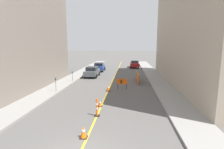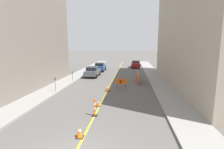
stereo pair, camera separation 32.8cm
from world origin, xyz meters
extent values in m
cube|color=gold|center=(0.00, 22.76, 0.00)|extent=(0.12, 45.52, 0.01)
cube|color=gray|center=(-6.11, 22.76, 0.08)|extent=(2.41, 45.52, 0.16)
cube|color=gray|center=(6.11, 22.76, 0.08)|extent=(2.41, 45.52, 0.16)
cube|color=slate|center=(-10.31, 12.72, 5.83)|extent=(6.00, 15.27, 11.66)
cube|color=tan|center=(10.31, 15.76, 6.38)|extent=(6.00, 23.33, 12.76)
cube|color=black|center=(-0.19, 2.20, 0.01)|extent=(0.41, 0.41, 0.03)
cone|color=orange|center=(-0.19, 2.20, 0.33)|extent=(0.33, 0.33, 0.61)
cylinder|color=white|center=(-0.19, 2.20, 0.41)|extent=(0.17, 0.17, 0.10)
cube|color=black|center=(-0.10, 7.06, 0.01)|extent=(0.34, 0.34, 0.03)
cone|color=orange|center=(-0.10, 7.06, 0.28)|extent=(0.27, 0.27, 0.49)
cylinder|color=white|center=(-0.10, 7.06, 0.33)|extent=(0.14, 0.14, 0.08)
cube|color=black|center=(0.02, 11.81, 0.01)|extent=(0.44, 0.44, 0.03)
cone|color=orange|center=(0.02, 11.81, 0.35)|extent=(0.35, 0.35, 0.64)
cylinder|color=white|center=(0.02, 11.81, 0.43)|extent=(0.18, 0.18, 0.10)
cube|color=black|center=(0.01, 5.11, 0.02)|extent=(0.37, 0.37, 0.04)
cylinder|color=#EF560C|center=(0.01, 5.11, 0.61)|extent=(0.12, 0.12, 1.15)
cylinder|color=white|center=(0.01, 5.11, 0.55)|extent=(0.13, 0.13, 0.12)
cylinder|color=white|center=(0.01, 5.11, 0.87)|extent=(0.13, 0.13, 0.12)
sphere|color=#EF560C|center=(0.01, 5.11, 1.22)|extent=(0.13, 0.13, 0.13)
cube|color=#EF560C|center=(1.45, 12.78, 0.87)|extent=(1.14, 0.08, 0.59)
cube|color=black|center=(1.36, 12.74, 0.96)|extent=(0.29, 0.03, 0.29)
cube|color=black|center=(1.36, 12.74, 0.79)|extent=(0.29, 0.03, 0.29)
cylinder|color=black|center=(0.97, 12.78, 0.29)|extent=(0.06, 0.06, 0.58)
cylinder|color=black|center=(1.93, 12.78, 0.29)|extent=(0.06, 0.06, 0.58)
cube|color=#EF560C|center=(3.37, 16.74, 0.62)|extent=(0.19, 4.16, 1.24)
cylinder|color=#262626|center=(3.45, 14.67, 0.62)|extent=(0.05, 0.05, 1.24)
cylinder|color=#262626|center=(3.29, 18.82, 0.62)|extent=(0.05, 0.05, 1.24)
cube|color=#474C51|center=(-3.48, 20.25, 0.68)|extent=(1.84, 4.32, 0.72)
cube|color=black|center=(-3.48, 20.04, 1.31)|extent=(1.55, 1.95, 0.55)
cylinder|color=black|center=(-4.33, 21.59, 0.32)|extent=(0.23, 0.64, 0.64)
cylinder|color=black|center=(-2.62, 21.59, 0.32)|extent=(0.23, 0.64, 0.64)
cylinder|color=black|center=(-4.33, 18.92, 0.32)|extent=(0.23, 0.64, 0.64)
cylinder|color=black|center=(-2.62, 18.92, 0.32)|extent=(0.23, 0.64, 0.64)
cube|color=navy|center=(-3.41, 26.35, 0.68)|extent=(1.93, 4.35, 0.72)
cube|color=black|center=(-3.41, 26.14, 1.31)|extent=(1.59, 1.98, 0.55)
cylinder|color=black|center=(-4.26, 27.69, 0.32)|extent=(0.24, 0.65, 0.64)
cylinder|color=black|center=(-2.55, 27.69, 0.32)|extent=(0.24, 0.65, 0.64)
cylinder|color=black|center=(-4.26, 25.02, 0.32)|extent=(0.24, 0.65, 0.64)
cylinder|color=black|center=(-2.55, 25.02, 0.32)|extent=(0.24, 0.65, 0.64)
cube|color=maroon|center=(3.46, 32.09, 0.68)|extent=(1.92, 4.35, 0.72)
cube|color=black|center=(3.46, 31.88, 1.31)|extent=(1.59, 1.98, 0.55)
cylinder|color=black|center=(2.60, 33.42, 0.32)|extent=(0.24, 0.65, 0.64)
cylinder|color=black|center=(4.31, 33.42, 0.32)|extent=(0.24, 0.65, 0.64)
cylinder|color=black|center=(2.60, 30.76, 0.32)|extent=(0.24, 0.65, 0.64)
cylinder|color=black|center=(4.31, 30.76, 0.32)|extent=(0.24, 0.65, 0.64)
cylinder|color=#4C4C51|center=(-5.25, 10.61, 0.75)|extent=(0.05, 0.05, 1.18)
cube|color=#33383D|center=(-5.25, 10.61, 1.45)|extent=(0.12, 0.10, 0.22)
sphere|color=#33383D|center=(-5.25, 10.61, 1.56)|extent=(0.11, 0.11, 0.11)
cylinder|color=#4C4C51|center=(-5.25, 15.96, 0.66)|extent=(0.05, 0.05, 1.00)
cube|color=#33383D|center=(-5.25, 15.96, 1.27)|extent=(0.12, 0.10, 0.22)
sphere|color=#33383D|center=(-5.25, 15.96, 1.38)|extent=(0.11, 0.11, 0.11)
camera|label=1|loc=(2.13, -6.20, 4.85)|focal=28.00mm
camera|label=2|loc=(2.45, -6.17, 4.85)|focal=28.00mm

